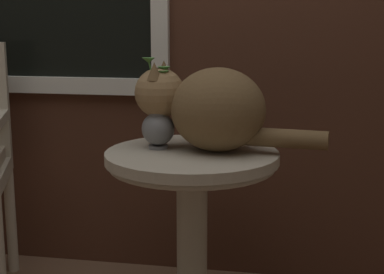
# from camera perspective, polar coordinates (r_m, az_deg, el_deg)

# --- Properties ---
(wicker_side_table) EXTENTS (0.59, 0.59, 0.64)m
(wicker_side_table) POSITION_cam_1_polar(r_m,az_deg,el_deg) (2.02, -0.00, -7.30)
(wicker_side_table) COLOR #B2A893
(wicker_side_table) RESTS_ON ground_plane
(cat) EXTENTS (0.66, 0.32, 0.30)m
(cat) POSITION_cam_1_polar(r_m,az_deg,el_deg) (1.95, 1.78, 2.90)
(cat) COLOR brown
(cat) RESTS_ON wicker_side_table
(pewter_vase_with_ivy) EXTENTS (0.11, 0.11, 0.31)m
(pewter_vase_with_ivy) POSITION_cam_1_polar(r_m,az_deg,el_deg) (1.99, -3.33, 1.50)
(pewter_vase_with_ivy) COLOR slate
(pewter_vase_with_ivy) RESTS_ON wicker_side_table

